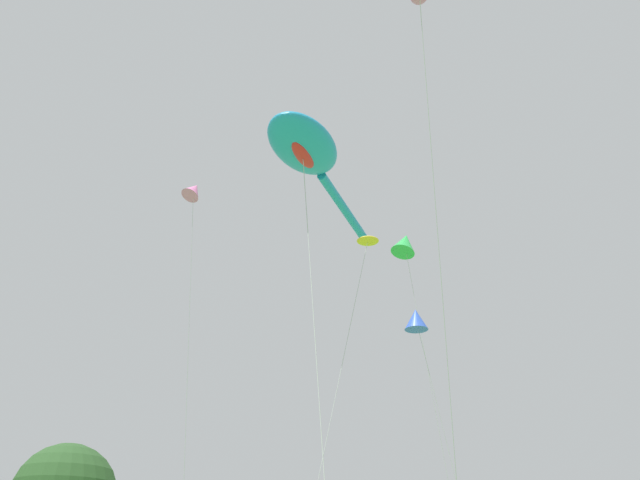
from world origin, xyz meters
TOP-DOWN VIEW (x-y plane):
  - big_show_kite at (-1.20, 16.94)m, footprint 7.55×9.14m
  - small_kite_streamer_purple at (7.62, 25.90)m, footprint 2.99×1.56m
  - small_kite_box_yellow at (-3.66, 25.40)m, footprint 1.79×1.19m
  - small_kite_diamond_red at (1.18, 17.22)m, footprint 4.05×1.89m
  - small_kite_tiny_distant at (-1.24, 8.57)m, footprint 2.03×3.23m
  - small_kite_delta_white at (5.99, 22.40)m, footprint 2.93×1.35m

SIDE VIEW (x-z plane):
  - small_kite_delta_white at x=5.99m, z-range 6.09..19.27m
  - small_kite_diamond_red at x=1.18m, z-range 6.22..19.65m
  - small_kite_tiny_distant at x=-1.24m, z-range 7.62..23.73m
  - big_show_kite at x=-1.20m, z-range 7.87..24.66m
  - small_kite_streamer_purple at x=7.62m, z-range 8.77..27.82m
  - small_kite_box_yellow at x=-3.66m, z-range 9.04..28.35m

